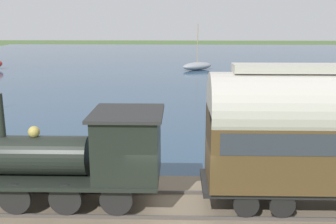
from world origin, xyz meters
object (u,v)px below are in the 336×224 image
(steam_locomotive, at_px, (87,153))
(rowboat_near_shore, at_px, (292,126))
(rowboat_off_pier, at_px, (235,123))
(sailboat_gray, at_px, (197,66))
(rowboat_far_out, at_px, (76,152))
(rowboat_mid_harbor, at_px, (106,121))

(steam_locomotive, relative_size, rowboat_near_shore, 2.35)
(rowboat_off_pier, bearing_deg, sailboat_gray, 5.42)
(steam_locomotive, bearing_deg, rowboat_far_out, 18.76)
(rowboat_mid_harbor, bearing_deg, rowboat_far_out, 150.34)
(sailboat_gray, height_order, rowboat_mid_harbor, sailboat_gray)
(rowboat_far_out, bearing_deg, steam_locomotive, -169.20)
(sailboat_gray, distance_m, rowboat_off_pier, 25.74)
(steam_locomotive, distance_m, rowboat_off_pier, 12.67)
(sailboat_gray, bearing_deg, steam_locomotive, 139.05)
(steam_locomotive, distance_m, rowboat_far_out, 6.11)
(rowboat_mid_harbor, relative_size, rowboat_off_pier, 1.06)
(rowboat_near_shore, xyz_separation_m, rowboat_off_pier, (0.75, 3.12, -0.01))
(rowboat_mid_harbor, height_order, rowboat_off_pier, rowboat_off_pier)
(sailboat_gray, xyz_separation_m, rowboat_mid_harbor, (-25.25, 6.71, -0.31))
(sailboat_gray, relative_size, rowboat_off_pier, 2.47)
(rowboat_near_shore, bearing_deg, steam_locomotive, 113.38)
(rowboat_mid_harbor, bearing_deg, rowboat_off_pier, -120.12)
(steam_locomotive, xyz_separation_m, rowboat_near_shore, (10.13, -9.32, -1.92))
(rowboat_near_shore, bearing_deg, rowboat_far_out, 88.54)
(steam_locomotive, bearing_deg, sailboat_gray, -8.02)
(rowboat_off_pier, bearing_deg, rowboat_far_out, 126.87)
(sailboat_gray, distance_m, rowboat_mid_harbor, 26.13)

